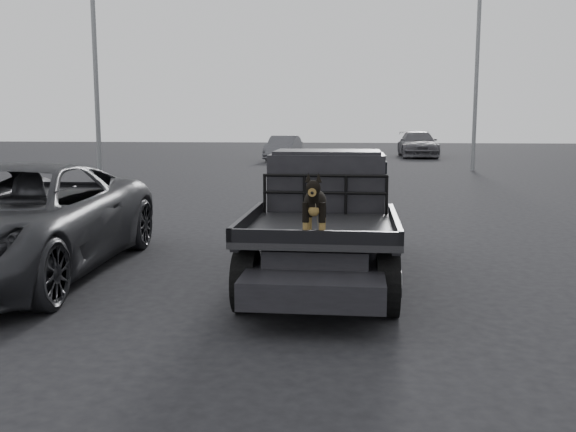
# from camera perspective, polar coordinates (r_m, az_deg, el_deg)

# --- Properties ---
(ground) EXTENTS (120.00, 120.00, 0.00)m
(ground) POSITION_cam_1_polar(r_m,az_deg,el_deg) (7.70, -2.85, -8.53)
(ground) COLOR black
(ground) RESTS_ON ground
(flatbed_ute) EXTENTS (2.00, 5.40, 0.92)m
(flatbed_ute) POSITION_cam_1_polar(r_m,az_deg,el_deg) (9.17, 3.21, -2.81)
(flatbed_ute) COLOR black
(flatbed_ute) RESTS_ON ground
(ute_cab) EXTENTS (1.72, 1.30, 0.88)m
(ute_cab) POSITION_cam_1_polar(r_m,az_deg,el_deg) (9.99, 3.54, 3.33)
(ute_cab) COLOR black
(ute_cab) RESTS_ON flatbed_ute
(headache_rack) EXTENTS (1.80, 0.08, 0.55)m
(headache_rack) POSITION_cam_1_polar(r_m,az_deg,el_deg) (9.26, 3.31, 1.90)
(headache_rack) COLOR black
(headache_rack) RESTS_ON flatbed_ute
(dog) EXTENTS (0.32, 0.60, 0.74)m
(dog) POSITION_cam_1_polar(r_m,az_deg,el_deg) (7.17, 2.41, 0.76)
(dog) COLOR black
(dog) RESTS_ON flatbed_ute
(parked_suv) EXTENTS (2.98, 5.99, 1.63)m
(parked_suv) POSITION_cam_1_polar(r_m,az_deg,el_deg) (10.07, -23.18, -0.42)
(parked_suv) COLOR #2F2F33
(parked_suv) RESTS_ON ground
(distant_car_a) EXTENTS (1.86, 4.38, 1.41)m
(distant_car_a) POSITION_cam_1_polar(r_m,az_deg,el_deg) (36.75, -0.40, 6.05)
(distant_car_a) COLOR #505055
(distant_car_a) RESTS_ON ground
(distant_car_b) EXTENTS (2.32, 5.53, 1.60)m
(distant_car_b) POSITION_cam_1_polar(r_m,az_deg,el_deg) (41.08, 11.46, 6.27)
(distant_car_b) COLOR #4E4D52
(distant_car_b) RESTS_ON ground
(floodlight_mid) EXTENTS (1.08, 0.28, 13.82)m
(floodlight_mid) POSITION_cam_1_polar(r_m,az_deg,el_deg) (30.81, 16.68, 17.94)
(floodlight_mid) COLOR slate
(floodlight_mid) RESTS_ON ground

